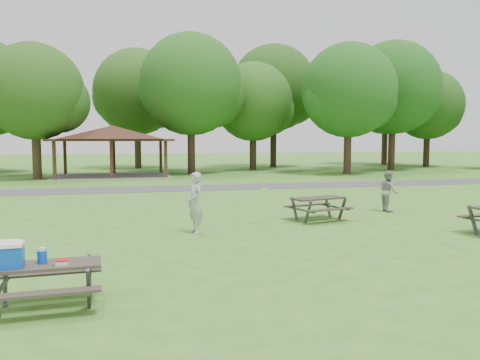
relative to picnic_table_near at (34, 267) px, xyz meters
name	(u,v)px	position (x,y,z in m)	size (l,w,h in m)	color
ground	(238,242)	(4.32, 4.13, -0.69)	(160.00, 160.00, 0.00)	#3B7421
asphalt_path	(181,188)	(4.32, 18.13, -0.68)	(120.00, 3.20, 0.02)	#3F3F41
pavilion	(112,135)	(0.32, 28.13, 2.37)	(8.60, 7.01, 3.76)	#342213
tree_row_d	(36,95)	(-4.59, 26.65, 5.08)	(6.93, 6.60, 9.27)	#312416
tree_row_e	(192,88)	(6.42, 29.15, 6.09)	(8.40, 8.00, 11.02)	black
tree_row_f	(254,104)	(12.41, 32.65, 5.15)	(7.35, 7.00, 9.55)	black
tree_row_g	(350,93)	(18.42, 26.15, 5.64)	(7.77, 7.40, 10.25)	#321E16
tree_row_h	(394,91)	(24.43, 29.65, 6.33)	(8.61, 8.20, 11.37)	#321E16
tree_row_i	(429,107)	(30.41, 33.15, 5.22)	(7.14, 6.80, 9.52)	black
tree_deep_b	(138,95)	(2.42, 37.15, 6.20)	(8.40, 8.00, 11.13)	#322316
tree_deep_c	(275,91)	(15.43, 36.15, 6.75)	(8.82, 8.40, 11.90)	black
tree_deep_d	(386,99)	(28.42, 37.65, 6.33)	(8.40, 8.00, 11.27)	#321F16
picnic_table_near	(34,267)	(0.00, 0.00, 0.00)	(1.81, 1.48, 1.21)	#312A23
picnic_table_middle	(318,203)	(7.73, 6.74, -0.10)	(2.16, 1.90, 0.80)	#2B251F
frisbee_in_flight	(265,189)	(5.70, 6.25, 0.48)	(0.33, 0.33, 0.02)	gold
frisbee_thrower	(195,203)	(3.37, 5.51, 0.20)	(0.65, 0.43, 1.79)	#ACADAF
frisbee_catcher	(388,191)	(11.07, 7.96, 0.09)	(0.75, 0.59, 1.55)	gray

